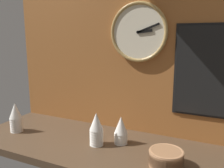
% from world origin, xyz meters
% --- Properties ---
extents(ground_plane, '(1.60, 0.56, 0.04)m').
position_xyz_m(ground_plane, '(0.00, 0.00, -0.02)').
color(ground_plane, '#4C3826').
extents(wall_tiled_back, '(1.60, 0.03, 1.05)m').
position_xyz_m(wall_tiled_back, '(0.00, 0.27, 0.53)').
color(wall_tiled_back, '#A3602D').
rests_on(wall_tiled_back, ground_plane).
extents(cup_stack_center_right, '(0.07, 0.07, 0.15)m').
position_xyz_m(cup_stack_center_right, '(0.04, 0.05, 0.08)').
color(cup_stack_center_right, white).
rests_on(cup_stack_center_right, ground_plane).
extents(cup_stack_center, '(0.07, 0.07, 0.18)m').
position_xyz_m(cup_stack_center, '(-0.07, -0.02, 0.09)').
color(cup_stack_center, white).
rests_on(cup_stack_center, ground_plane).
extents(cup_stack_far_left, '(0.07, 0.07, 0.18)m').
position_xyz_m(cup_stack_far_left, '(-0.61, -0.07, 0.09)').
color(cup_stack_far_left, white).
rests_on(cup_stack_far_left, ground_plane).
extents(bowl_stack_right, '(0.16, 0.16, 0.08)m').
position_xyz_m(bowl_stack_right, '(0.32, -0.08, 0.04)').
color(bowl_stack_right, '#996B47').
rests_on(bowl_stack_right, ground_plane).
extents(wall_clock, '(0.34, 0.03, 0.34)m').
position_xyz_m(wall_clock, '(0.06, 0.23, 0.60)').
color(wall_clock, beige).
extents(menu_board, '(0.49, 0.01, 0.49)m').
position_xyz_m(menu_board, '(0.52, 0.24, 0.40)').
color(menu_board, black).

